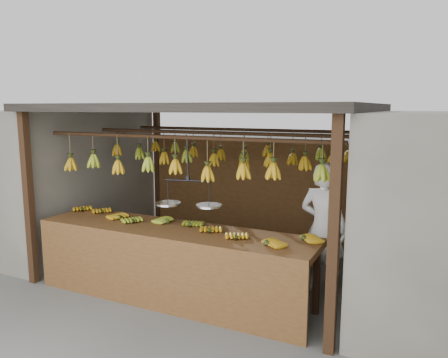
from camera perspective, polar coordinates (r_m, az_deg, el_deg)
The scene contains 8 objects.
ground at distance 6.56m, azimuth -1.16°, elevation -11.66°, with size 80.00×80.00×0.00m, color #5B5B57.
stall at distance 6.43m, azimuth 0.11°, elevation 5.95°, with size 4.30×3.30×2.40m.
neighbor_left at distance 8.48m, azimuth -23.43°, elevation 0.42°, with size 3.00×3.00×2.30m, color slate.
counter at distance 5.33m, azimuth -7.30°, elevation -8.65°, with size 3.57×0.81×0.96m.
hanging_bananas at distance 6.18m, azimuth -1.29°, elevation 2.65°, with size 3.65×2.24×0.39m.
balance_scale at distance 5.30m, azimuth -4.70°, elevation -2.97°, with size 0.81×0.42×0.83m.
vendor at distance 5.65m, azimuth 12.83°, elevation -6.36°, with size 0.62×0.41×1.69m, color white.
bag_bundles at distance 7.00m, azimuth 18.37°, elevation -2.48°, with size 0.08×0.26×1.21m.
Camera 1 is at (2.78, -5.46, 2.35)m, focal length 35.00 mm.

